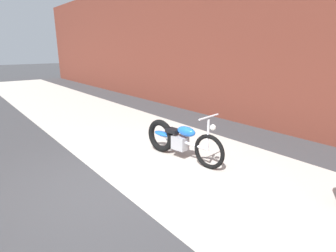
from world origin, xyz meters
The scene contains 4 objects.
ground_plane centered at (0.00, 0.00, 0.00)m, with size 80.00×80.00×0.00m, color #38383A.
sidewalk_slab centered at (0.00, 1.75, 0.00)m, with size 36.00×3.50×0.01m, color #B2ADA3.
brick_building_wall centered at (0.00, 5.20, 2.50)m, with size 36.00×0.50×5.00m, color brown.
motorcycle_blue centered at (-0.34, 1.67, 0.40)m, with size 2.00×0.58×1.03m.
Camera 1 is at (3.79, -1.87, 2.23)m, focal length 29.49 mm.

